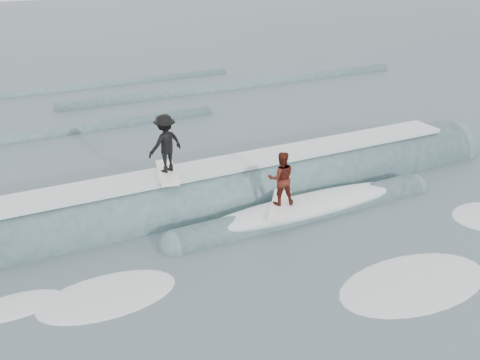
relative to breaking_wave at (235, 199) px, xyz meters
name	(u,v)px	position (x,y,z in m)	size (l,w,h in m)	color
ground	(296,262)	(-0.19, -4.19, -0.04)	(160.00, 160.00, 0.00)	#3C4E58
breaking_wave	(235,199)	(0.00, 0.00, 0.00)	(23.05, 4.05, 2.54)	#335556
surfer_black	(165,145)	(-2.28, 0.24, 2.26)	(1.34, 2.07, 1.95)	white
surfer_red	(281,181)	(0.61, -1.96, 1.34)	(1.62, 1.94, 1.81)	white
whitewater	(339,277)	(0.41, -5.34, -0.04)	(16.24, 6.87, 0.10)	white
far_swells	(124,104)	(-0.09, 13.46, -0.04)	(37.00, 8.65, 0.80)	#335556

